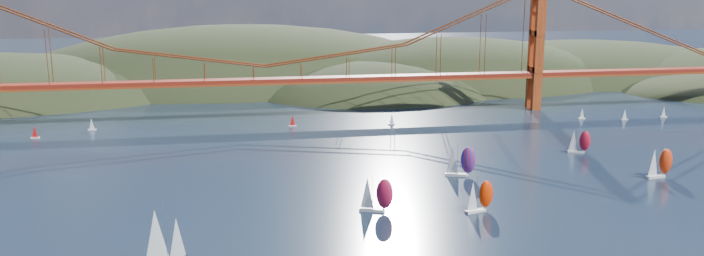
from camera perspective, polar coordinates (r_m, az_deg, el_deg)
The scene contains 15 objects.
headlands at distance 396.19m, azimuth -1.24°, elevation 2.15°, with size 725.00×225.00×96.00m.
bridge at distance 288.64m, azimuth -7.62°, elevation 7.14°, with size 552.00×12.00×55.00m.
sloop_navy at distance 148.11m, azimuth -15.49°, elevation -8.79°, with size 9.15×6.04×13.61m.
racer_0 at distance 174.75m, azimuth 1.96°, elevation -5.49°, with size 8.87×5.86×9.92m.
racer_1 at distance 177.46m, azimuth 10.52°, elevation -5.55°, with size 8.12×4.81×9.10m.
racer_2 at distance 222.99m, azimuth 24.18°, elevation -2.63°, with size 8.79×4.34×9.90m.
racer_3 at distance 244.42m, azimuth 18.33°, elevation -1.05°, with size 7.71×4.27×8.64m.
racer_rwb at distance 207.54m, azimuth 8.96°, elevation -2.67°, with size 9.25×5.74×10.34m.
distant_boat_2 at distance 279.04m, azimuth -24.88°, elevation -0.31°, with size 3.00×2.00×4.70m.
distant_boat_3 at distance 284.98m, azimuth -20.83°, elevation 0.29°, with size 3.00×2.00×4.70m.
distant_boat_4 at distance 303.33m, azimuth 18.58°, elevation 1.15°, with size 3.00×2.00×4.70m.
distant_boat_5 at distance 307.14m, azimuth 21.73°, elevation 1.05°, with size 3.00×2.00×4.70m.
distant_boat_6 at distance 319.55m, azimuth 24.49°, elevation 1.23°, with size 3.00×2.00×4.70m.
distant_boat_8 at distance 277.06m, azimuth 3.33°, elevation 0.76°, with size 3.00×2.00×4.70m.
distant_boat_9 at distance 274.39m, azimuth -4.97°, elevation 0.62°, with size 3.00×2.00×4.70m.
Camera 1 is at (-12.44, -107.23, 58.61)m, focal length 35.00 mm.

